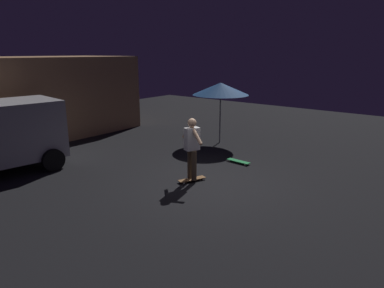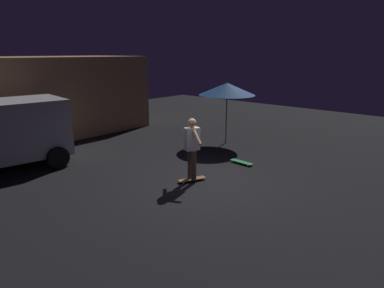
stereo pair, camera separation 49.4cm
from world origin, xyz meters
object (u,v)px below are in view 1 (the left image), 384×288
Objects in this scene: skateboard_spare at (238,161)px; skateboard_ridden at (192,179)px; patio_umbrella at (221,89)px; skater at (192,144)px.

skateboard_ridden is at bearing 175.92° from skateboard_spare.
skateboard_ridden is (-3.91, -1.75, -2.02)m from patio_umbrella.
skateboard_ridden is 0.98m from skater.
skateboard_spare is 2.39m from skater.
skater is (-2.17, 0.15, 0.98)m from skateboard_spare.
patio_umbrella is 4.41m from skater.
skateboard_ridden is at bearing -90.00° from skater.
patio_umbrella is 3.28m from skateboard_spare.
skater is (-3.91, -1.75, -1.04)m from patio_umbrella.
skater is at bearing -155.86° from patio_umbrella.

